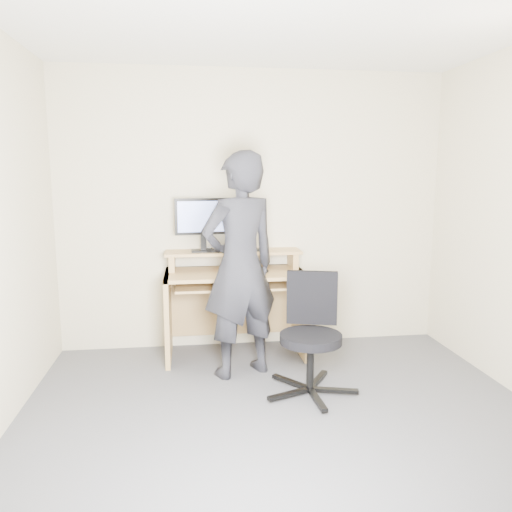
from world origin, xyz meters
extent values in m
plane|color=#5A5B60|center=(0.00, 0.00, 0.00)|extent=(3.50, 3.50, 0.00)
cube|color=#BFB498|center=(0.00, 1.75, 1.25)|extent=(3.50, 0.02, 2.50)
cube|color=tan|center=(-0.78, 1.45, 0.38)|extent=(0.04, 0.60, 0.75)
cube|color=tan|center=(0.38, 1.45, 0.38)|extent=(0.04, 0.60, 0.75)
cube|color=tan|center=(-0.20, 1.45, 0.73)|extent=(1.20, 0.60, 0.03)
cube|color=tan|center=(-0.20, 1.37, 0.64)|extent=(1.02, 0.38, 0.02)
cube|color=tan|center=(-0.74, 1.60, 0.82)|extent=(0.05, 0.28, 0.15)
cube|color=tan|center=(0.34, 1.60, 0.82)|extent=(0.05, 0.28, 0.15)
cube|color=tan|center=(-0.20, 1.60, 0.90)|extent=(1.20, 0.30, 0.02)
cube|color=tan|center=(-0.20, 1.74, 0.42)|extent=(1.20, 0.03, 0.65)
cube|color=black|center=(-0.46, 1.58, 0.92)|extent=(0.22, 0.14, 0.01)
cube|color=black|center=(-0.46, 1.60, 0.99)|extent=(0.05, 0.04, 0.14)
cube|color=black|center=(-0.46, 1.58, 1.22)|extent=(0.49, 0.10, 0.31)
cube|color=#8FA3F7|center=(-0.46, 1.56, 1.22)|extent=(0.44, 0.07, 0.27)
cube|color=black|center=(-0.21, 1.63, 1.01)|extent=(0.08, 0.13, 0.20)
cylinder|color=#BCBDC1|center=(-0.16, 1.62, 0.99)|extent=(0.08, 0.08, 0.16)
cube|color=black|center=(0.04, 1.59, 0.92)|extent=(0.09, 0.14, 0.01)
cube|color=black|center=(-0.41, 1.53, 0.93)|extent=(0.05, 0.04, 0.03)
torus|color=silver|center=(-0.35, 1.67, 0.92)|extent=(0.17, 0.16, 0.06)
cube|color=black|center=(-0.16, 1.36, 0.67)|extent=(0.48, 0.25, 0.03)
ellipsoid|color=black|center=(0.03, 1.35, 0.77)|extent=(0.10, 0.07, 0.04)
cube|color=black|center=(0.44, 0.54, 0.04)|extent=(0.34, 0.13, 0.03)
cube|color=black|center=(0.36, 0.73, 0.04)|extent=(0.22, 0.31, 0.03)
cube|color=black|center=(0.15, 0.72, 0.04)|extent=(0.25, 0.29, 0.03)
cube|color=black|center=(0.10, 0.52, 0.04)|extent=(0.33, 0.16, 0.03)
cube|color=black|center=(0.27, 0.40, 0.04)|extent=(0.06, 0.34, 0.03)
cylinder|color=black|center=(0.26, 0.58, 0.22)|extent=(0.05, 0.05, 0.36)
cylinder|color=black|center=(0.26, 0.58, 0.42)|extent=(0.45, 0.45, 0.06)
cube|color=black|center=(0.31, 0.77, 0.67)|extent=(0.38, 0.15, 0.40)
imported|color=black|center=(-0.20, 1.02, 0.88)|extent=(0.76, 0.64, 1.76)
camera|label=1|loc=(-0.58, -2.76, 1.59)|focal=35.00mm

